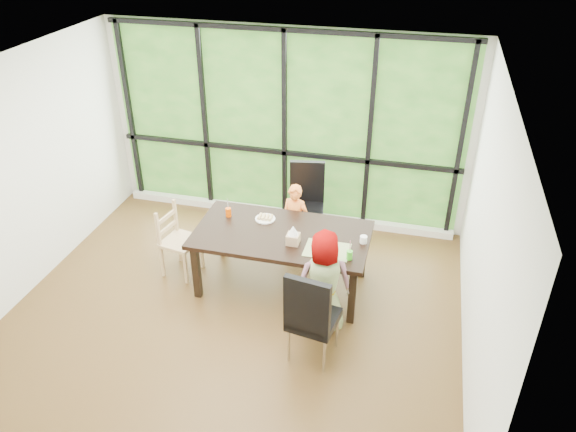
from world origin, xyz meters
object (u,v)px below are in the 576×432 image
object	(u,v)px
orange_cup	(228,212)
child_toddler	(295,222)
chair_interior_leather	(314,313)
dining_table	(282,260)
green_cup	(349,255)
tissue_box	(293,239)
chair_window_leather	(306,205)
plate_near	(328,250)
white_mug	(364,239)
plate_far	(265,219)
child_older	(322,282)
chair_end_beech	(181,241)

from	to	relation	value
orange_cup	child_toddler	bearing A→B (deg)	31.23
chair_interior_leather	dining_table	bearing A→B (deg)	-50.74
orange_cup	green_cup	xyz separation A→B (m)	(1.55, -0.53, -0.00)
dining_table	chair_interior_leather	xyz separation A→B (m)	(0.60, -1.03, 0.17)
child_toddler	green_cup	distance (m)	1.30
child_toddler	tissue_box	bearing A→B (deg)	-66.94
chair_window_leather	green_cup	size ratio (longest dim) A/B	10.48
plate_near	tissue_box	size ratio (longest dim) A/B	1.53
chair_interior_leather	green_cup	world-z (taller)	chair_interior_leather
plate_near	green_cup	bearing A→B (deg)	-22.93
dining_table	tissue_box	distance (m)	0.50
dining_table	tissue_box	xyz separation A→B (m)	(0.18, -0.18, 0.43)
chair_window_leather	orange_cup	size ratio (longest dim) A/B	9.97
child_toddler	white_mug	world-z (taller)	child_toddler
dining_table	white_mug	size ratio (longest dim) A/B	24.18
chair_interior_leather	plate_far	bearing A→B (deg)	-46.70
green_cup	child_older	bearing A→B (deg)	-130.23
chair_window_leather	chair_end_beech	distance (m)	1.72
chair_interior_leather	plate_near	distance (m)	0.84
chair_window_leather	child_older	xyz separation A→B (m)	(0.54, -1.67, 0.07)
dining_table	chair_window_leather	world-z (taller)	chair_window_leather
dining_table	white_mug	distance (m)	1.02
chair_end_beech	child_toddler	world-z (taller)	child_toddler
chair_end_beech	white_mug	size ratio (longest dim) A/B	10.84
child_older	white_mug	world-z (taller)	child_older
dining_table	tissue_box	size ratio (longest dim) A/B	14.41
green_cup	plate_far	bearing A→B (deg)	152.82
green_cup	plate_near	bearing A→B (deg)	157.07
chair_interior_leather	child_toddler	distance (m)	1.77
chair_interior_leather	green_cup	xyz separation A→B (m)	(0.23, 0.71, 0.26)
plate_near	tissue_box	bearing A→B (deg)	174.73
chair_interior_leather	orange_cup	size ratio (longest dim) A/B	9.97
chair_interior_leather	child_toddler	world-z (taller)	chair_interior_leather
child_toddler	child_older	size ratio (longest dim) A/B	0.85
plate_far	plate_near	size ratio (longest dim) A/B	1.14
chair_end_beech	white_mug	xyz separation A→B (m)	(2.20, 0.07, 0.34)
chair_end_beech	orange_cup	bearing A→B (deg)	-55.67
dining_table	orange_cup	bearing A→B (deg)	163.83
plate_near	orange_cup	size ratio (longest dim) A/B	1.97
tissue_box	chair_interior_leather	bearing A→B (deg)	-63.48
chair_end_beech	plate_near	size ratio (longest dim) A/B	4.22
chair_end_beech	white_mug	world-z (taller)	chair_end_beech
dining_table	child_older	distance (m)	0.88
chair_interior_leather	plate_near	xyz separation A→B (m)	(-0.02, 0.81, 0.22)
chair_window_leather	tissue_box	distance (m)	1.28
plate_near	orange_cup	bearing A→B (deg)	161.98
child_toddler	tissue_box	world-z (taller)	child_toddler
chair_interior_leather	white_mug	size ratio (longest dim) A/B	13.01
dining_table	white_mug	world-z (taller)	white_mug
dining_table	child_older	bearing A→B (deg)	-45.36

